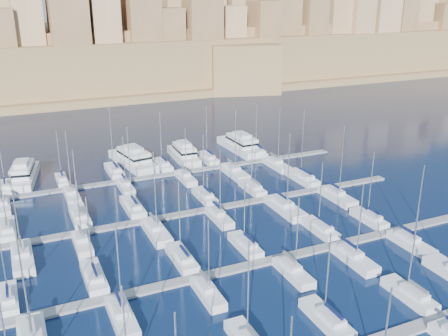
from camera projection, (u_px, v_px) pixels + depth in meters
name	position (u px, v px, depth m)	size (l,w,h in m)	color
ground	(232.00, 231.00, 88.30)	(600.00, 600.00, 0.00)	black
pontoon_mid_near	(265.00, 262.00, 77.92)	(84.00, 2.00, 0.40)	slate
pontoon_mid_far	(211.00, 209.00, 96.84)	(84.00, 2.00, 0.40)	slate
pontoon_far	(174.00, 173.00, 115.76)	(84.00, 2.00, 0.40)	slate
sailboat_3	(327.00, 319.00, 63.42)	(2.71, 9.02, 12.90)	silver
sailboat_4	(410.00, 295.00, 68.55)	(2.63, 8.75, 13.72)	silver
sailboat_12	(9.00, 299.00, 67.63)	(2.32, 7.72, 11.79)	silver
sailboat_13	(94.00, 277.00, 72.69)	(2.76, 9.21, 13.53)	silver
sailboat_14	(182.00, 258.00, 77.83)	(2.71, 9.03, 13.76)	silver
sailboat_15	(245.00, 245.00, 81.89)	(2.58, 8.60, 11.99)	silver
sailboat_16	(320.00, 229.00, 87.60)	(2.63, 8.75, 13.20)	silver
sailboat_17	(369.00, 219.00, 91.52)	(2.50, 8.32, 13.69)	silver
sailboat_19	(122.00, 317.00, 63.90)	(2.72, 9.06, 13.95)	silver
sailboat_20	(208.00, 293.00, 69.01)	(2.41, 8.04, 12.35)	silver
sailboat_21	(293.00, 272.00, 74.09)	(2.54, 8.45, 13.21)	silver
sailboat_22	(354.00, 258.00, 77.89)	(2.78, 9.28, 13.58)	silver
sailboat_23	(411.00, 243.00, 82.53)	(2.70, 9.00, 14.86)	silver
sailboat_24	(8.00, 230.00, 87.25)	(2.66, 8.87, 13.90)	silver
sailboat_25	(80.00, 216.00, 92.44)	(2.96, 9.88, 13.89)	silver
sailboat_26	(133.00, 207.00, 96.35)	(2.99, 9.96, 16.85)	silver
sailboat_27	(205.00, 196.00, 101.43)	(2.56, 8.54, 13.87)	silver
sailboat_28	(253.00, 188.00, 105.64)	(2.56, 8.55, 12.58)	silver
sailboat_29	(302.00, 178.00, 111.36)	(3.10, 10.32, 16.60)	silver
sailboat_30	(22.00, 257.00, 78.09)	(3.14, 10.46, 15.33)	silver
sailboat_31	(82.00, 243.00, 82.61)	(2.49, 8.30, 12.29)	silver
sailboat_32	(156.00, 231.00, 86.64)	(3.02, 10.07, 15.71)	silver
sailboat_33	(219.00, 217.00, 92.13)	(2.51, 8.36, 14.21)	silver
sailboat_34	(285.00, 208.00, 96.04)	(3.34, 11.13, 15.99)	silver
sailboat_35	(337.00, 196.00, 101.40)	(2.98, 9.95, 15.88)	silver
sailboat_36	(5.00, 188.00, 105.96)	(2.44, 8.14, 12.17)	silver
sailboat_37	(62.00, 180.00, 110.16)	(2.26, 7.53, 12.25)	silver
sailboat_38	(114.00, 171.00, 115.72)	(2.96, 9.88, 15.90)	silver
sailboat_39	(163.00, 165.00, 119.80)	(2.70, 9.01, 13.76)	silver
sailboat_40	(208.00, 158.00, 124.50)	(2.81, 9.35, 14.18)	silver
sailboat_41	(257.00, 152.00, 129.17)	(2.43, 8.12, 13.73)	silver
sailboat_42	(3.00, 206.00, 96.73)	(2.72, 9.07, 12.99)	silver
sailboat_43	(72.00, 195.00, 101.87)	(2.64, 8.79, 14.82)	silver
sailboat_44	(125.00, 187.00, 106.43)	(2.45, 8.17, 12.31)	silver
sailboat_45	(186.00, 178.00, 111.56)	(2.53, 8.43, 12.63)	silver
sailboat_46	(234.00, 172.00, 115.07)	(3.17, 10.57, 15.72)	silver
sailboat_47	(277.00, 165.00, 119.96)	(2.87, 9.57, 15.29)	silver
motor_yacht_a	(23.00, 174.00, 110.93)	(7.91, 16.95, 5.25)	silver
motor_yacht_b	(133.00, 159.00, 121.26)	(8.43, 18.61, 5.25)	silver
motor_yacht_c	(184.00, 154.00, 124.87)	(5.09, 15.14, 5.25)	silver
motor_yacht_d	(241.00, 144.00, 132.42)	(6.04, 18.02, 5.25)	silver
fortified_city	(81.00, 53.00, 216.85)	(460.00, 108.95, 59.52)	brown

